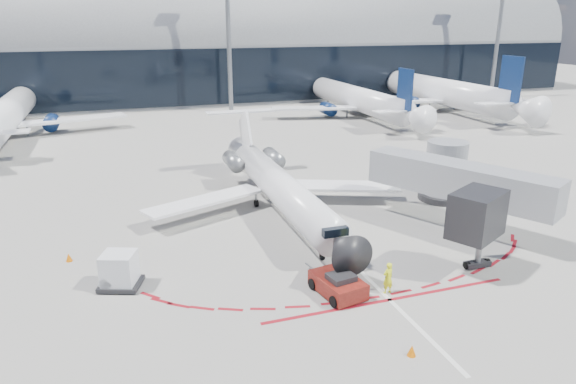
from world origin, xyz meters
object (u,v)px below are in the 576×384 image
object	(u,v)px
regional_jet	(277,184)
uld_container	(120,271)
pushback_tug	(338,284)
ramp_worker	(388,278)

from	to	relation	value
regional_jet	uld_container	bearing A→B (deg)	-143.21
pushback_tug	uld_container	xyz separation A→B (m)	(-10.94, 4.45, 0.44)
regional_jet	pushback_tug	size ratio (longest dim) A/B	5.08
pushback_tug	uld_container	size ratio (longest dim) A/B	1.88
regional_jet	pushback_tug	bearing A→B (deg)	-93.35
regional_jet	pushback_tug	distance (m)	13.32
ramp_worker	pushback_tug	bearing A→B (deg)	-28.85
pushback_tug	regional_jet	bearing A→B (deg)	76.48
pushback_tug	ramp_worker	size ratio (longest dim) A/B	2.79
regional_jet	uld_container	world-z (taller)	regional_jet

